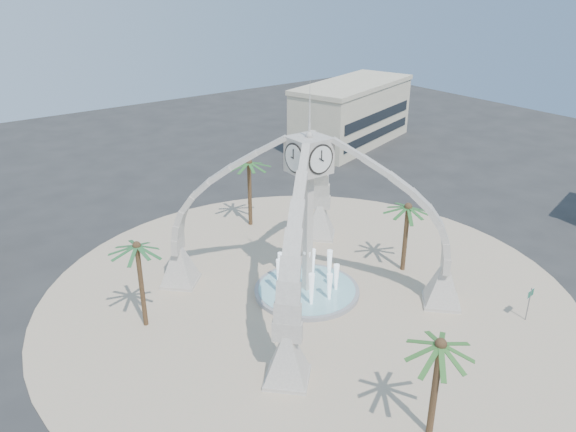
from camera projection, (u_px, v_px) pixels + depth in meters
ground at (307, 293)px, 42.90m from camera, size 140.00×140.00×0.00m
plaza at (307, 293)px, 42.89m from camera, size 40.00×40.00×0.06m
clock_tower at (308, 216)px, 40.28m from camera, size 17.94×17.94×16.30m
fountain at (307, 290)px, 42.78m from camera, size 8.00×8.00×3.62m
building_ne at (352, 113)px, 78.07m from camera, size 21.87×14.17×8.60m
palm_east at (408, 208)px, 43.97m from camera, size 4.72×4.72×6.39m
palm_west at (137, 247)px, 36.60m from camera, size 3.87×3.87×6.86m
palm_north at (249, 163)px, 51.82m from camera, size 4.95×4.95×7.11m
palm_south at (441, 346)px, 27.64m from camera, size 4.38×4.38×6.52m
street_sign at (530, 298)px, 38.81m from camera, size 0.96×0.15×2.63m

